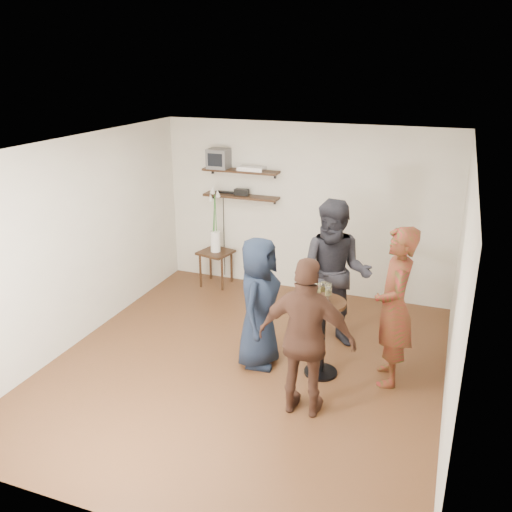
{
  "coord_description": "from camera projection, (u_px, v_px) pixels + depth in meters",
  "views": [
    {
      "loc": [
        2.09,
        -5.24,
        3.45
      ],
      "look_at": [
        -0.01,
        0.4,
        1.26
      ],
      "focal_mm": 38.0,
      "sensor_mm": 36.0,
      "label": 1
    }
  ],
  "objects": [
    {
      "name": "wine_glass_br",
      "position": [
        328.0,
        289.0,
        5.98
      ],
      "size": [
        0.07,
        0.07,
        0.21
      ],
      "color": "silver",
      "rests_on": "drinks_table"
    },
    {
      "name": "power_strip",
      "position": [
        225.0,
        192.0,
        8.53
      ],
      "size": [
        0.3,
        0.05,
        0.03
      ],
      "primitive_type": "cube",
      "color": "black",
      "rests_on": "shelf_lower"
    },
    {
      "name": "shelf_upper",
      "position": [
        241.0,
        171.0,
        8.26
      ],
      "size": [
        1.2,
        0.25,
        0.04
      ],
      "primitive_type": "cube",
      "color": "black",
      "rests_on": "room"
    },
    {
      "name": "person_navy",
      "position": [
        259.0,
        303.0,
        6.29
      ],
      "size": [
        0.53,
        0.79,
        1.58
      ],
      "primitive_type": "imported",
      "rotation": [
        0.0,
        0.0,
        1.6
      ],
      "color": "black",
      "rests_on": "room"
    },
    {
      "name": "person_dark",
      "position": [
        335.0,
        275.0,
        6.69
      ],
      "size": [
        0.96,
        0.77,
        1.89
      ],
      "primitive_type": "imported",
      "rotation": [
        0.0,
        0.0,
        0.06
      ],
      "color": "black",
      "rests_on": "room"
    },
    {
      "name": "dvd_deck",
      "position": [
        252.0,
        169.0,
        8.19
      ],
      "size": [
        0.4,
        0.24,
        0.06
      ],
      "primitive_type": "cube",
      "color": "silver",
      "rests_on": "shelf_upper"
    },
    {
      "name": "person_brown",
      "position": [
        306.0,
        339.0,
        5.37
      ],
      "size": [
        1.0,
        0.43,
        1.69
      ],
      "primitive_type": "imported",
      "rotation": [
        0.0,
        0.0,
        3.16
      ],
      "color": "#45281D",
      "rests_on": "room"
    },
    {
      "name": "wine_glass_fl",
      "position": [
        318.0,
        289.0,
        5.97
      ],
      "size": [
        0.07,
        0.07,
        0.21
      ],
      "color": "silver",
      "rests_on": "drinks_table"
    },
    {
      "name": "wine_glass_bl",
      "position": [
        323.0,
        287.0,
        6.04
      ],
      "size": [
        0.07,
        0.07,
        0.2
      ],
      "color": "silver",
      "rests_on": "drinks_table"
    },
    {
      "name": "crt_monitor",
      "position": [
        219.0,
        158.0,
        8.33
      ],
      "size": [
        0.32,
        0.3,
        0.3
      ],
      "primitive_type": "cube",
      "color": "#59595B",
      "rests_on": "shelf_upper"
    },
    {
      "name": "radio",
      "position": [
        242.0,
        192.0,
        8.37
      ],
      "size": [
        0.22,
        0.1,
        0.1
      ],
      "primitive_type": "cube",
      "color": "black",
      "rests_on": "shelf_lower"
    },
    {
      "name": "drinks_table",
      "position": [
        323.0,
        328.0,
        6.13
      ],
      "size": [
        0.5,
        0.5,
        0.92
      ],
      "color": "black",
      "rests_on": "room"
    },
    {
      "name": "shelf_lower",
      "position": [
        241.0,
        196.0,
        8.4
      ],
      "size": [
        1.2,
        0.25,
        0.04
      ],
      "primitive_type": "cube",
      "color": "black",
      "rests_on": "room"
    },
    {
      "name": "vase_lilies",
      "position": [
        215.0,
        231.0,
        8.52
      ],
      "size": [
        0.2,
        0.21,
        1.09
      ],
      "rotation": [
        0.0,
        0.0,
        -0.23
      ],
      "color": "white",
      "rests_on": "side_table"
    },
    {
      "name": "side_table",
      "position": [
        216.0,
        257.0,
        8.67
      ],
      "size": [
        0.57,
        0.57,
        0.57
      ],
      "rotation": [
        0.0,
        0.0,
        -0.23
      ],
      "color": "black",
      "rests_on": "room"
    },
    {
      "name": "wine_glass_fr",
      "position": [
        328.0,
        291.0,
        5.91
      ],
      "size": [
        0.07,
        0.07,
        0.22
      ],
      "color": "silver",
      "rests_on": "drinks_table"
    },
    {
      "name": "person_plaid",
      "position": [
        394.0,
        307.0,
        5.9
      ],
      "size": [
        0.55,
        0.74,
        1.83
      ],
      "primitive_type": "imported",
      "rotation": [
        0.0,
        0.0,
        -1.38
      ],
      "color": "#AF1425",
      "rests_on": "room"
    },
    {
      "name": "room",
      "position": [
        245.0,
        265.0,
        6.03
      ],
      "size": [
        4.58,
        5.08,
        2.68
      ],
      "color": "#412A15",
      "rests_on": "ground"
    }
  ]
}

